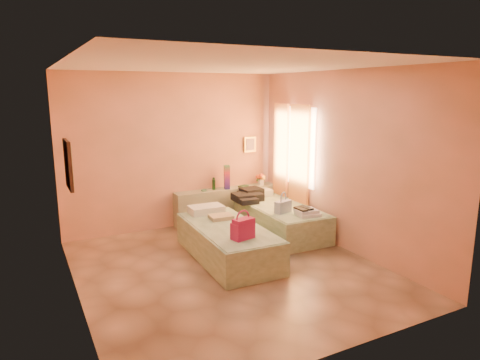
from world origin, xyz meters
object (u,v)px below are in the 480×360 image
object	(u,v)px
water_bottle	(214,184)
green_book	(243,186)
bed_right	(279,219)
headboard_ledge	(226,205)
flower_vase	(261,178)
magenta_handbag	(243,228)
bed_left	(228,242)
towel_stack	(308,212)
blue_handbag	(283,207)

from	to	relation	value
water_bottle	green_book	xyz separation A→B (m)	(0.60, -0.06, -0.10)
bed_right	water_bottle	bearing A→B (deg)	128.38
headboard_ledge	flower_vase	world-z (taller)	flower_vase
water_bottle	magenta_handbag	size ratio (longest dim) A/B	0.72
water_bottle	magenta_handbag	xyz separation A→B (m)	(-0.60, -2.30, -0.12)
bed_left	green_book	bearing A→B (deg)	57.06
bed_right	towel_stack	xyz separation A→B (m)	(0.08, -0.75, 0.30)
bed_left	blue_handbag	xyz separation A→B (m)	(1.14, 0.24, 0.35)
green_book	towel_stack	xyz separation A→B (m)	(0.26, -1.75, -0.11)
bed_right	towel_stack	distance (m)	0.81
headboard_ledge	bed_right	bearing A→B (deg)	-63.43
headboard_ledge	bed_right	xyz separation A→B (m)	(0.52, -1.05, -0.08)
green_book	blue_handbag	world-z (taller)	blue_handbag
bed_right	green_book	world-z (taller)	green_book
water_bottle	green_book	size ratio (longest dim) A/B	1.25
green_book	flower_vase	bearing A→B (deg)	-22.27
water_bottle	flower_vase	size ratio (longest dim) A/B	0.81
blue_handbag	bed_right	bearing A→B (deg)	46.85
headboard_ledge	bed_right	size ratio (longest dim) A/B	1.02
water_bottle	towel_stack	distance (m)	2.01
green_book	magenta_handbag	xyz separation A→B (m)	(-1.20, -2.24, -0.02)
water_bottle	bed_left	bearing A→B (deg)	-107.71
headboard_ledge	green_book	bearing A→B (deg)	-9.16
flower_vase	magenta_handbag	bearing A→B (deg)	-125.45
water_bottle	magenta_handbag	world-z (taller)	water_bottle
bed_right	blue_handbag	distance (m)	0.57
blue_handbag	towel_stack	xyz separation A→B (m)	(0.26, -0.34, -0.05)
bed_left	bed_right	bearing A→B (deg)	27.97
bed_left	water_bottle	distance (m)	1.87
blue_handbag	towel_stack	world-z (taller)	blue_handbag
water_bottle	towel_stack	world-z (taller)	water_bottle
flower_vase	towel_stack	world-z (taller)	flower_vase
headboard_ledge	blue_handbag	world-z (taller)	blue_handbag
bed_right	flower_vase	xyz separation A→B (m)	(0.21, 1.00, 0.54)
bed_left	bed_right	world-z (taller)	same
headboard_ledge	green_book	xyz separation A→B (m)	(0.34, -0.06, 0.34)
bed_right	green_book	bearing A→B (deg)	102.38
flower_vase	magenta_handbag	world-z (taller)	flower_vase
bed_left	towel_stack	xyz separation A→B (m)	(1.40, -0.10, 0.30)
magenta_handbag	bed_left	bearing A→B (deg)	71.96
bed_left	flower_vase	world-z (taller)	flower_vase
green_book	towel_stack	distance (m)	1.77
bed_left	magenta_handbag	distance (m)	0.71
magenta_handbag	headboard_ledge	bearing A→B (deg)	56.59
bed_left	blue_handbag	distance (m)	1.22
water_bottle	flower_vase	bearing A→B (deg)	-3.70
magenta_handbag	towel_stack	bearing A→B (deg)	5.73
water_bottle	flower_vase	world-z (taller)	flower_vase
green_book	magenta_handbag	distance (m)	2.54
headboard_ledge	bed_left	bearing A→B (deg)	-115.31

